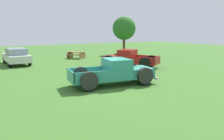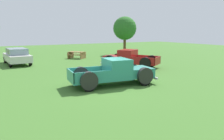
% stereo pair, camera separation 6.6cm
% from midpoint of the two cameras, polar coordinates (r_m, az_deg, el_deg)
% --- Properties ---
extents(ground_plane, '(80.00, 80.00, 0.00)m').
position_cam_midpoint_polar(ground_plane, '(12.79, -1.09, -4.20)').
color(ground_plane, '#3D6B28').
extents(pickup_truck_foreground, '(5.27, 2.56, 1.55)m').
position_cam_midpoint_polar(pickup_truck_foreground, '(13.05, 1.34, -0.58)').
color(pickup_truck_foreground, '#2D8475').
rests_on(pickup_truck_foreground, ground_plane).
extents(pickup_truck_behind_left, '(4.11, 5.15, 1.52)m').
position_cam_midpoint_polar(pickup_truck_behind_left, '(19.63, 3.70, 2.95)').
color(pickup_truck_behind_left, maroon).
rests_on(pickup_truck_behind_left, ground_plane).
extents(sedan_distant_a, '(2.09, 4.69, 1.54)m').
position_cam_midpoint_polar(sedan_distant_a, '(22.84, -23.55, 3.34)').
color(sedan_distant_a, silver).
rests_on(sedan_distant_a, ground_plane).
extents(picnic_table, '(2.30, 2.33, 0.78)m').
position_cam_midpoint_polar(picnic_table, '(25.89, -9.31, 4.05)').
color(picnic_table, olive).
rests_on(picnic_table, ground_plane).
extents(oak_tree_west, '(3.14, 3.14, 5.07)m').
position_cam_midpoint_polar(oak_tree_west, '(30.42, 3.08, 10.66)').
color(oak_tree_west, brown).
rests_on(oak_tree_west, ground_plane).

